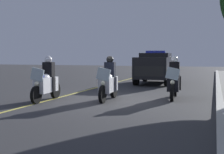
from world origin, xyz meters
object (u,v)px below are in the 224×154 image
at_px(police_motorcycle_trailing, 174,81).
at_px(police_motorcycle_lead_left, 46,83).
at_px(police_motorcycle_lead_right, 109,82).
at_px(police_suv, 155,66).

bearing_deg(police_motorcycle_trailing, police_motorcycle_lead_left, -64.28).
bearing_deg(police_motorcycle_lead_right, police_motorcycle_trailing, 118.41).
distance_m(police_motorcycle_lead_left, police_suv, 9.06).
height_order(police_motorcycle_lead_left, police_motorcycle_lead_right, same).
xyz_separation_m(police_motorcycle_trailing, police_suv, (-6.51, -2.01, 0.37)).
relative_size(police_motorcycle_lead_left, police_suv, 0.43).
relative_size(police_motorcycle_lead_right, police_suv, 0.43).
height_order(police_motorcycle_lead_left, police_suv, police_suv).
xyz_separation_m(police_motorcycle_lead_right, police_suv, (-7.77, 0.33, 0.37)).
relative_size(police_motorcycle_lead_left, police_motorcycle_lead_right, 1.00).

